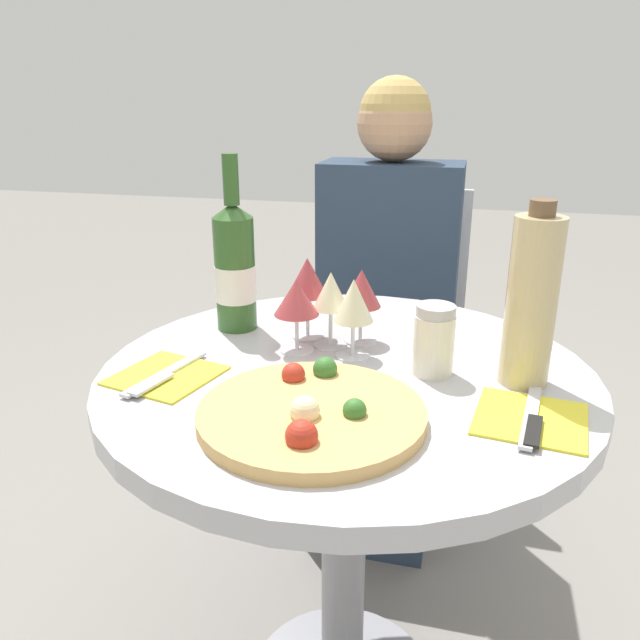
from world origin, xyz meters
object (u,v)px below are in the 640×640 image
(chair_behind_diner, at_px, (389,349))
(seated_diner, at_px, (383,335))
(dining_table, at_px, (345,440))
(wine_bottle, at_px, (235,267))
(pizza_large, at_px, (312,412))
(tall_carafe, at_px, (532,301))

(chair_behind_diner, relative_size, seated_diner, 0.75)
(dining_table, relative_size, wine_bottle, 2.47)
(seated_diner, bearing_deg, pizza_large, 91.18)
(wine_bottle, bearing_deg, chair_behind_diner, 70.74)
(dining_table, xyz_separation_m, pizza_large, (-0.01, -0.19, 0.15))
(wine_bottle, bearing_deg, dining_table, -29.27)
(pizza_large, bearing_deg, seated_diner, 91.18)
(dining_table, relative_size, pizza_large, 2.56)
(pizza_large, xyz_separation_m, wine_bottle, (-0.24, 0.33, 0.11))
(chair_behind_diner, distance_m, pizza_large, 1.00)
(pizza_large, bearing_deg, tall_carafe, 34.50)
(chair_behind_diner, height_order, pizza_large, chair_behind_diner)
(pizza_large, distance_m, tall_carafe, 0.38)
(chair_behind_diner, xyz_separation_m, wine_bottle, (-0.22, -0.63, 0.40))
(wine_bottle, bearing_deg, seated_diner, 65.69)
(dining_table, bearing_deg, pizza_large, -93.35)
(pizza_large, bearing_deg, dining_table, 86.65)
(seated_diner, bearing_deg, dining_table, 92.53)
(dining_table, bearing_deg, tall_carafe, 2.92)
(dining_table, height_order, seated_diner, seated_diner)
(seated_diner, relative_size, wine_bottle, 3.60)
(dining_table, relative_size, tall_carafe, 2.85)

